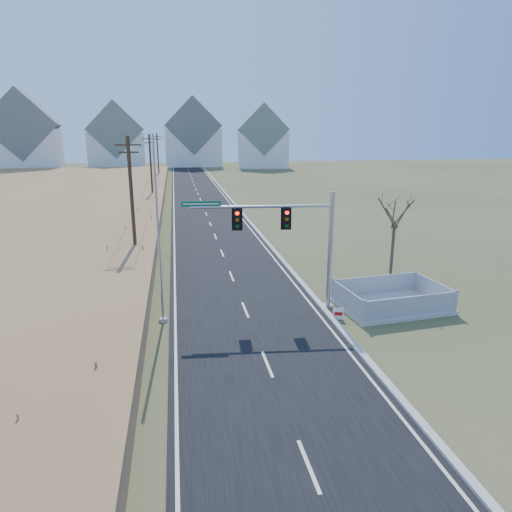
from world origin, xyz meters
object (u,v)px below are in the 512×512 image
(traffic_signal_mast, at_px, (296,237))
(fence_enclosure, at_px, (391,303))
(flagpole, at_px, (159,252))
(open_sign, at_px, (338,314))
(bare_tree, at_px, (396,211))

(traffic_signal_mast, relative_size, fence_enclosure, 1.32)
(traffic_signal_mast, bearing_deg, flagpole, -170.00)
(traffic_signal_mast, height_order, open_sign, traffic_signal_mast)
(fence_enclosure, height_order, open_sign, fence_enclosure)
(bare_tree, bearing_deg, traffic_signal_mast, -162.42)
(open_sign, xyz_separation_m, flagpole, (-8.80, 1.30, 3.34))
(fence_enclosure, relative_size, open_sign, 9.56)
(open_sign, relative_size, flagpole, 0.07)
(open_sign, bearing_deg, bare_tree, 57.01)
(traffic_signal_mast, distance_m, fence_enclosure, 6.46)
(fence_enclosure, distance_m, open_sign, 3.59)
(fence_enclosure, distance_m, flagpole, 12.69)
(open_sign, height_order, bare_tree, bare_tree)
(open_sign, bearing_deg, flagpole, -171.20)
(fence_enclosure, distance_m, bare_tree, 5.52)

